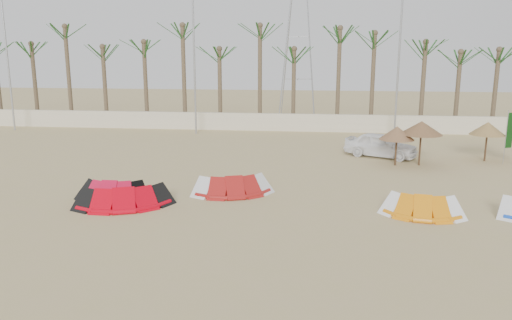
# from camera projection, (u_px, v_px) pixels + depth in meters

# --- Properties ---
(ground) EXTENTS (120.00, 120.00, 0.00)m
(ground) POSITION_uv_depth(u_px,v_px,m) (234.00, 240.00, 16.03)
(ground) COLOR tan
(ground) RESTS_ON ground
(boundary_wall) EXTENTS (60.00, 0.30, 1.30)m
(boundary_wall) POSITION_uv_depth(u_px,v_px,m) (281.00, 122.00, 37.22)
(boundary_wall) COLOR beige
(boundary_wall) RESTS_ON ground
(palm_line) EXTENTS (52.00, 4.00, 7.70)m
(palm_line) POSITION_uv_depth(u_px,v_px,m) (292.00, 43.00, 37.34)
(palm_line) COLOR brown
(palm_line) RESTS_ON ground
(lamp_a) EXTENTS (1.25, 0.14, 11.00)m
(lamp_a) POSITION_uv_depth(u_px,v_px,m) (7.00, 52.00, 36.42)
(lamp_a) COLOR #A5A8AD
(lamp_a) RESTS_ON ground
(lamp_b) EXTENTS (1.25, 0.14, 11.00)m
(lamp_b) POSITION_uv_depth(u_px,v_px,m) (195.00, 52.00, 34.84)
(lamp_b) COLOR #A5A8AD
(lamp_b) RESTS_ON ground
(lamp_c) EXTENTS (1.25, 0.14, 11.00)m
(lamp_c) POSITION_uv_depth(u_px,v_px,m) (400.00, 52.00, 33.26)
(lamp_c) COLOR #A5A8AD
(lamp_c) RESTS_ON ground
(pylon) EXTENTS (3.00, 3.00, 14.00)m
(pylon) POSITION_uv_depth(u_px,v_px,m) (297.00, 120.00, 43.06)
(pylon) COLOR #A5A8AD
(pylon) RESTS_ON ground
(kite_red_left) EXTENTS (3.00, 1.56, 0.90)m
(kite_red_left) POSITION_uv_depth(u_px,v_px,m) (114.00, 188.00, 20.40)
(kite_red_left) COLOR red
(kite_red_left) RESTS_ON ground
(kite_red_mid) EXTENTS (4.02, 2.62, 0.90)m
(kite_red_mid) POSITION_uv_depth(u_px,v_px,m) (127.00, 194.00, 19.58)
(kite_red_mid) COLOR red
(kite_red_mid) RESTS_ON ground
(kite_red_right) EXTENTS (3.65, 2.40, 0.90)m
(kite_red_right) POSITION_uv_depth(u_px,v_px,m) (234.00, 183.00, 21.21)
(kite_red_right) COLOR #A11917
(kite_red_right) RESTS_ON ground
(kite_orange) EXTENTS (3.10, 1.91, 0.90)m
(kite_orange) POSITION_uv_depth(u_px,v_px,m) (421.00, 203.00, 18.43)
(kite_orange) COLOR orange
(kite_orange) RESTS_ON ground
(parasol_left) EXTENTS (1.82, 1.82, 2.08)m
(parasol_left) POSITION_uv_depth(u_px,v_px,m) (397.00, 133.00, 25.93)
(parasol_left) COLOR #4C331E
(parasol_left) RESTS_ON ground
(parasol_mid) EXTENTS (2.17, 2.17, 2.35)m
(parasol_mid) POSITION_uv_depth(u_px,v_px,m) (421.00, 128.00, 25.88)
(parasol_mid) COLOR #4C331E
(parasol_mid) RESTS_ON ground
(parasol_right) EXTENTS (1.87, 1.87, 2.16)m
(parasol_right) POSITION_uv_depth(u_px,v_px,m) (488.00, 129.00, 26.90)
(parasol_right) COLOR #4C331E
(parasol_right) RESTS_ON ground
(flag_green) EXTENTS (0.44, 0.18, 2.90)m
(flag_green) POSITION_uv_depth(u_px,v_px,m) (510.00, 132.00, 26.25)
(flag_green) COLOR #A5A8AD
(flag_green) RESTS_ON ground
(car) EXTENTS (4.34, 3.19, 1.37)m
(car) POSITION_uv_depth(u_px,v_px,m) (381.00, 145.00, 28.19)
(car) COLOR white
(car) RESTS_ON ground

